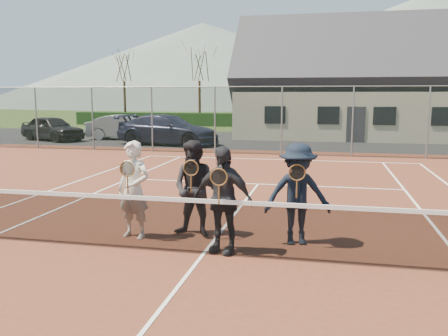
{
  "coord_description": "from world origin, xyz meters",
  "views": [
    {
      "loc": [
        1.94,
        -7.32,
        2.65
      ],
      "look_at": [
        0.02,
        1.5,
        1.25
      ],
      "focal_mm": 38.0,
      "sensor_mm": 36.0,
      "label": 1
    }
  ],
  "objects_px": {
    "player_a": "(134,190)",
    "tennis_net": "(203,224)",
    "player_b": "(195,189)",
    "player_d": "(298,194)",
    "car_a": "(52,128)",
    "car_b": "(124,127)",
    "clubhouse": "(362,73)",
    "car_c": "(168,130)",
    "player_c": "(222,200)"
  },
  "relations": [
    {
      "from": "car_a",
      "to": "car_b",
      "type": "height_order",
      "value": "car_b"
    },
    {
      "from": "car_b",
      "to": "clubhouse",
      "type": "bearing_deg",
      "value": -75.45
    },
    {
      "from": "player_a",
      "to": "player_c",
      "type": "bearing_deg",
      "value": -14.78
    },
    {
      "from": "tennis_net",
      "to": "player_a",
      "type": "bearing_deg",
      "value": 155.9
    },
    {
      "from": "car_c",
      "to": "car_b",
      "type": "bearing_deg",
      "value": 65.36
    },
    {
      "from": "car_a",
      "to": "player_d",
      "type": "relative_size",
      "value": 2.35
    },
    {
      "from": "player_c",
      "to": "tennis_net",
      "type": "bearing_deg",
      "value": -144.5
    },
    {
      "from": "player_a",
      "to": "player_d",
      "type": "height_order",
      "value": "same"
    },
    {
      "from": "player_a",
      "to": "player_c",
      "type": "distance_m",
      "value": 1.83
    },
    {
      "from": "car_b",
      "to": "player_c",
      "type": "xyz_separation_m",
      "value": [
        10.11,
        -18.75,
        0.19
      ]
    },
    {
      "from": "car_a",
      "to": "car_b",
      "type": "distance_m",
      "value": 4.12
    },
    {
      "from": "car_b",
      "to": "car_c",
      "type": "xyz_separation_m",
      "value": [
        3.52,
        -2.31,
        0.08
      ]
    },
    {
      "from": "car_c",
      "to": "car_a",
      "type": "bearing_deg",
      "value": 92.29
    },
    {
      "from": "car_c",
      "to": "player_d",
      "type": "distance_m",
      "value": 17.55
    },
    {
      "from": "car_b",
      "to": "player_b",
      "type": "bearing_deg",
      "value": -157.82
    },
    {
      "from": "car_b",
      "to": "clubhouse",
      "type": "xyz_separation_m",
      "value": [
        13.83,
        5.05,
        3.26
      ]
    },
    {
      "from": "player_a",
      "to": "clubhouse",
      "type": "bearing_deg",
      "value": 76.76
    },
    {
      "from": "car_c",
      "to": "player_c",
      "type": "distance_m",
      "value": 17.72
    },
    {
      "from": "tennis_net",
      "to": "clubhouse",
      "type": "height_order",
      "value": "clubhouse"
    },
    {
      "from": "player_b",
      "to": "clubhouse",
      "type": "bearing_deg",
      "value": 79.12
    },
    {
      "from": "car_c",
      "to": "player_c",
      "type": "height_order",
      "value": "player_c"
    },
    {
      "from": "car_a",
      "to": "clubhouse",
      "type": "relative_size",
      "value": 0.27
    },
    {
      "from": "car_c",
      "to": "tennis_net",
      "type": "xyz_separation_m",
      "value": [
        6.31,
        -16.65,
        -0.26
      ]
    },
    {
      "from": "player_c",
      "to": "car_a",
      "type": "bearing_deg",
      "value": 128.95
    },
    {
      "from": "car_b",
      "to": "car_c",
      "type": "bearing_deg",
      "value": -128.74
    },
    {
      "from": "car_c",
      "to": "clubhouse",
      "type": "distance_m",
      "value": 13.06
    },
    {
      "from": "player_b",
      "to": "player_d",
      "type": "bearing_deg",
      "value": -2.98
    },
    {
      "from": "clubhouse",
      "to": "player_c",
      "type": "xyz_separation_m",
      "value": [
        -3.72,
        -23.8,
        -3.07
      ]
    },
    {
      "from": "clubhouse",
      "to": "player_c",
      "type": "distance_m",
      "value": 24.28
    },
    {
      "from": "player_c",
      "to": "player_d",
      "type": "xyz_separation_m",
      "value": [
        1.19,
        0.72,
        -0.0
      ]
    },
    {
      "from": "car_a",
      "to": "player_a",
      "type": "distance_m",
      "value": 20.75
    },
    {
      "from": "car_a",
      "to": "player_a",
      "type": "xyz_separation_m",
      "value": [
        12.18,
        -16.79,
        0.2
      ]
    },
    {
      "from": "car_a",
      "to": "car_c",
      "type": "relative_size",
      "value": 0.76
    },
    {
      "from": "player_a",
      "to": "player_d",
      "type": "xyz_separation_m",
      "value": [
        2.96,
        0.25,
        -0.0
      ]
    },
    {
      "from": "player_a",
      "to": "tennis_net",
      "type": "bearing_deg",
      "value": -24.1
    },
    {
      "from": "car_b",
      "to": "player_c",
      "type": "bearing_deg",
      "value": -157.18
    },
    {
      "from": "player_b",
      "to": "player_d",
      "type": "relative_size",
      "value": 1.0
    },
    {
      "from": "car_a",
      "to": "player_b",
      "type": "relative_size",
      "value": 2.35
    },
    {
      "from": "car_a",
      "to": "tennis_net",
      "type": "distance_m",
      "value": 22.18
    },
    {
      "from": "player_d",
      "to": "player_a",
      "type": "bearing_deg",
      "value": -175.18
    },
    {
      "from": "player_c",
      "to": "player_a",
      "type": "bearing_deg",
      "value": 165.22
    },
    {
      "from": "car_b",
      "to": "player_a",
      "type": "distance_m",
      "value": 20.1
    },
    {
      "from": "tennis_net",
      "to": "player_c",
      "type": "height_order",
      "value": "player_c"
    },
    {
      "from": "car_c",
      "to": "clubhouse",
      "type": "xyz_separation_m",
      "value": [
        10.31,
        7.35,
        3.19
      ]
    },
    {
      "from": "car_b",
      "to": "car_c",
      "type": "height_order",
      "value": "car_c"
    },
    {
      "from": "car_c",
      "to": "player_a",
      "type": "bearing_deg",
      "value": -154.62
    },
    {
      "from": "player_b",
      "to": "player_d",
      "type": "distance_m",
      "value": 1.89
    },
    {
      "from": "player_b",
      "to": "player_c",
      "type": "height_order",
      "value": "same"
    },
    {
      "from": "player_d",
      "to": "car_a",
      "type": "bearing_deg",
      "value": 132.47
    },
    {
      "from": "player_b",
      "to": "player_c",
      "type": "xyz_separation_m",
      "value": [
        0.7,
        -0.82,
        0.0
      ]
    }
  ]
}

